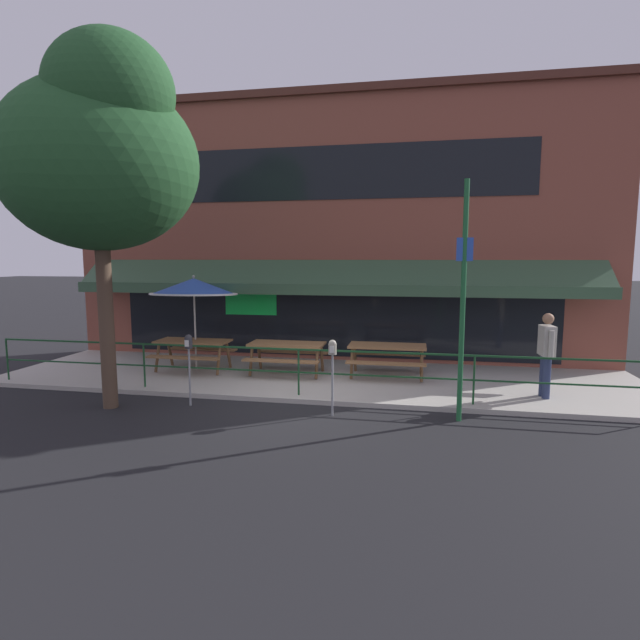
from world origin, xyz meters
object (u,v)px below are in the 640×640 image
at_px(picnic_table_centre, 287,349).
at_px(picnic_table_right, 387,352).
at_px(picnic_table_left, 193,347).
at_px(pedestrian_walking, 546,351).
at_px(parking_meter_near, 189,348).
at_px(street_sign_pole, 463,300).
at_px(parking_meter_far, 332,355).
at_px(street_tree_curbside, 100,152).
at_px(patio_umbrella_left, 194,287).

distance_m(picnic_table_centre, picnic_table_right, 2.40).
xyz_separation_m(picnic_table_left, pedestrian_walking, (8.02, -0.90, 0.35)).
distance_m(parking_meter_near, street_sign_pole, 5.24).
distance_m(picnic_table_left, parking_meter_far, 4.74).
distance_m(parking_meter_near, parking_meter_far, 2.86).
bearing_deg(parking_meter_near, street_tree_curbside, -161.16).
xyz_separation_m(picnic_table_left, parking_meter_near, (1.09, -2.50, 0.44)).
relative_size(picnic_table_centre, street_tree_curbside, 0.27).
relative_size(picnic_table_left, picnic_table_centre, 1.00).
relative_size(parking_meter_far, street_tree_curbside, 0.21).
relative_size(parking_meter_near, street_tree_curbside, 0.21).
bearing_deg(picnic_table_right, parking_meter_far, -106.46).
xyz_separation_m(picnic_table_centre, street_tree_curbside, (-2.68, -3.03, 4.10)).
bearing_deg(street_tree_curbside, picnic_table_centre, 48.51).
bearing_deg(picnic_table_right, street_tree_curbside, -147.66).
relative_size(patio_umbrella_left, parking_meter_near, 1.67).
bearing_deg(patio_umbrella_left, street_tree_curbside, -95.21).
height_order(picnic_table_left, picnic_table_centre, same).
bearing_deg(parking_meter_near, street_sign_pole, 0.56).
xyz_separation_m(parking_meter_near, parking_meter_far, (2.86, -0.09, 0.00)).
bearing_deg(parking_meter_near, parking_meter_far, -1.84).
bearing_deg(parking_meter_far, pedestrian_walking, 22.49).
xyz_separation_m(picnic_table_centre, patio_umbrella_left, (-2.39, 0.08, 1.47)).
height_order(picnic_table_right, parking_meter_near, parking_meter_near).
xyz_separation_m(picnic_table_centre, pedestrian_walking, (5.62, -0.97, 0.35)).
distance_m(picnic_table_left, patio_umbrella_left, 1.48).
relative_size(picnic_table_left, street_tree_curbside, 0.27).
bearing_deg(street_tree_curbside, parking_meter_far, 5.10).
height_order(picnic_table_left, street_sign_pole, street_sign_pole).
bearing_deg(pedestrian_walking, parking_meter_far, -157.51).
bearing_deg(picnic_table_centre, street_sign_pole, -33.21).
distance_m(parking_meter_far, street_tree_curbside, 5.61).
xyz_separation_m(parking_meter_near, street_tree_curbside, (-1.38, -0.47, 3.66)).
height_order(patio_umbrella_left, street_tree_curbside, street_tree_curbside).
distance_m(picnic_table_right, street_sign_pole, 3.39).
distance_m(picnic_table_centre, street_tree_curbside, 5.76).
bearing_deg(patio_umbrella_left, pedestrian_walking, -7.48).
xyz_separation_m(picnic_table_left, street_sign_pole, (6.23, -2.45, 1.47)).
relative_size(picnic_table_left, pedestrian_walking, 1.05).
xyz_separation_m(picnic_table_left, parking_meter_far, (3.95, -2.59, 0.44)).
bearing_deg(picnic_table_right, street_sign_pole, -61.87).
bearing_deg(street_sign_pole, picnic_table_left, 158.56).
height_order(pedestrian_walking, parking_meter_far, pedestrian_walking).
relative_size(picnic_table_right, patio_umbrella_left, 0.76).
height_order(parking_meter_near, street_tree_curbside, street_tree_curbside).
bearing_deg(picnic_table_centre, patio_umbrella_left, 177.99).
bearing_deg(parking_meter_near, picnic_table_centre, 63.03).
relative_size(picnic_table_centre, pedestrian_walking, 1.05).
bearing_deg(street_tree_curbside, parking_meter_near, 18.84).
relative_size(picnic_table_left, parking_meter_far, 1.27).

